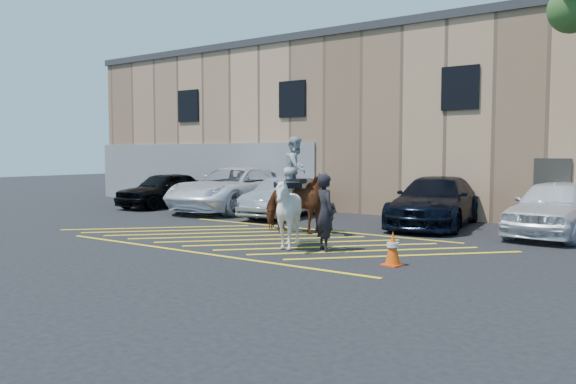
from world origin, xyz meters
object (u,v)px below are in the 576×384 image
Objects in this scene: car_white_pickup at (234,189)px; traffic_cone at (393,248)px; car_silver_sedan at (284,198)px; saddled_white at (288,213)px; car_black_suv at (164,190)px; car_white_suv at (556,208)px; handler at (325,213)px; car_blue_suv at (435,202)px; mounted_bay at (296,195)px.

car_white_pickup is 12.05m from traffic_cone.
car_silver_sedan is at bearing -15.55° from car_white_pickup.
saddled_white reaches higher than traffic_cone.
car_white_suv is (15.63, 0.40, 0.05)m from car_black_suv.
car_silver_sedan is (2.95, -0.63, -0.17)m from car_white_pickup.
traffic_cone is at bearing -163.83° from handler.
car_black_suv is 6.49m from car_silver_sedan.
saddled_white is (7.00, -6.19, 0.00)m from car_white_pickup.
car_white_pickup is at bearing -2.45° from handler.
car_black_suv is 12.03m from car_blue_suv.
mounted_bay reaches higher than saddled_white.
car_silver_sedan is at bearing -2.26° from car_black_suv.
car_silver_sedan is at bearing 139.56° from traffic_cone.
mounted_bay is at bearing -37.93° from car_white_pickup.
car_blue_suv is 7.50× the size of traffic_cone.
car_black_suv is 2.42× the size of handler.
car_silver_sedan is at bearing -179.87° from car_blue_suv.
saddled_white is at bearing -110.28° from car_blue_suv.
car_white_suv is at bearing -9.87° from car_blue_suv.
car_blue_suv is 6.42m from saddled_white.
handler reaches higher than car_white_suv.
mounted_bay reaches higher than car_black_suv.
car_white_pickup is 6.93m from mounted_bay.
handler is 2.56× the size of traffic_cone.
handler is at bearing -26.73° from car_black_suv.
car_white_pickup reaches higher than car_white_suv.
car_black_suv is 9.86m from mounted_bay.
car_black_suv is 12.71m from handler.
handler is at bearing 12.85° from saddled_white.
saddled_white is at bearing 47.33° from handler.
car_white_suv is at bearing -4.49° from car_silver_sedan.
car_silver_sedan reaches higher than traffic_cone.
car_black_suv is 0.94× the size of car_white_suv.
handler is at bearing -119.84° from car_white_suv.
car_white_pickup is 8.48m from car_blue_suv.
car_white_pickup is 8.77× the size of traffic_cone.
car_black_suv is at bearing 159.86° from mounted_bay.
mounted_bay is (2.76, -3.29, 0.43)m from car_silver_sedan.
traffic_cone is (3.03, -0.47, -0.53)m from saddled_white.
car_white_suv is (3.61, -0.18, 0.02)m from car_blue_suv.
mounted_bay is (9.25, -3.39, 0.38)m from car_black_suv.
car_black_suv is at bearing 171.48° from car_silver_sedan.
car_blue_suv reaches higher than car_black_suv.
car_blue_suv is at bearing -0.55° from car_silver_sedan.
mounted_bay reaches higher than car_blue_suv.
car_black_suv is 1.04× the size of car_silver_sedan.
car_white_pickup reaches higher than saddled_white.
car_white_pickup is at bearing 146.39° from traffic_cone.
mounted_bay is at bearing 147.61° from traffic_cone.
saddled_white is at bearing -29.62° from car_black_suv.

